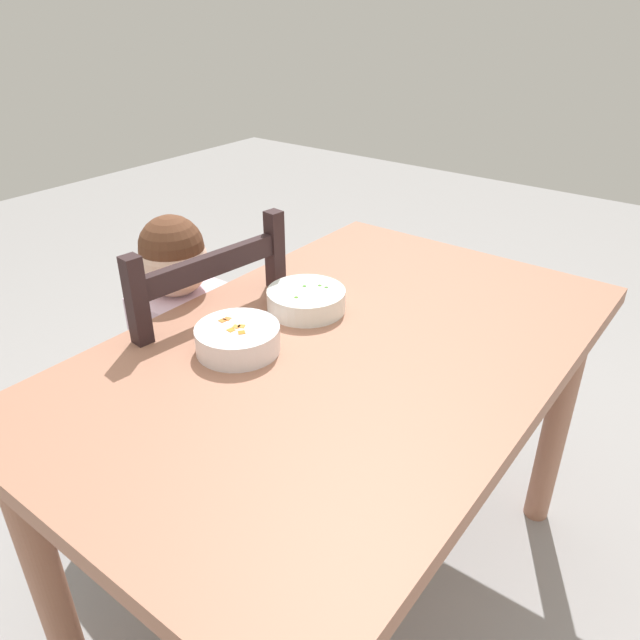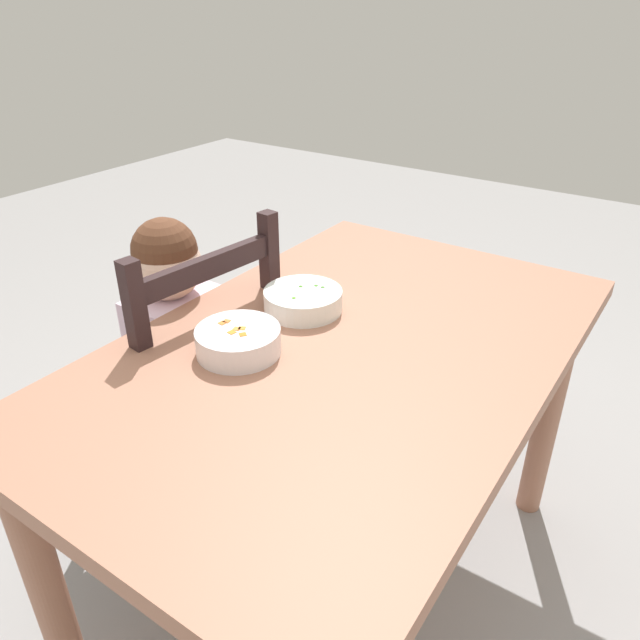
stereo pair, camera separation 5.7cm
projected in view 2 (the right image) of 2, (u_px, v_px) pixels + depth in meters
ground_plane at (338, 583)px, 1.63m from camera, size 8.00×8.00×0.00m
dining_table at (343, 388)px, 1.32m from camera, size 1.30×0.82×0.76m
dining_chair at (188, 399)px, 1.61m from camera, size 0.47×0.47×0.95m
child_figure at (184, 343)px, 1.53m from camera, size 0.32×0.31×0.95m
bowl_of_peas at (303, 300)px, 1.39m from camera, size 0.18×0.18×0.05m
bowl_of_carrots at (238, 340)px, 1.22m from camera, size 0.17×0.17×0.05m
spoon at (257, 333)px, 1.30m from camera, size 0.13×0.09×0.01m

